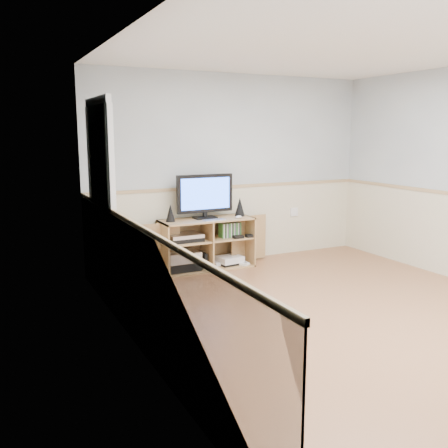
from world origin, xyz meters
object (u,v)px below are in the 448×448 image
at_px(monitor, 205,195).
at_px(keyboard, 214,220).
at_px(game_consoles, 229,260).
at_px(media_cabinet, 205,242).

distance_m(monitor, keyboard, 0.36).
height_order(keyboard, game_consoles, keyboard).
height_order(monitor, game_consoles, monitor).
height_order(media_cabinet, game_consoles, media_cabinet).
bearing_deg(media_cabinet, game_consoles, -12.15).
xyz_separation_m(keyboard, game_consoles, (0.27, 0.13, -0.59)).
bearing_deg(game_consoles, keyboard, -154.91).
distance_m(monitor, game_consoles, 0.94).
xyz_separation_m(monitor, game_consoles, (0.31, -0.06, -0.89)).
distance_m(media_cabinet, game_consoles, 0.41).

